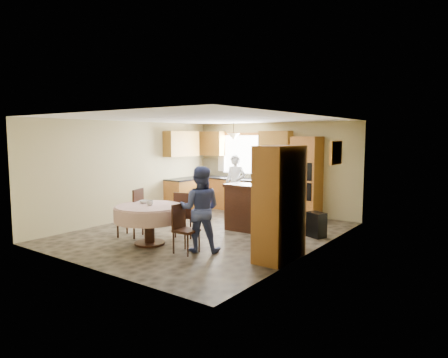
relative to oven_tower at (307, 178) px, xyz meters
name	(u,v)px	position (x,y,z in m)	size (l,w,h in m)	color
floor	(206,232)	(-1.15, -2.69, -1.06)	(5.00, 6.00, 0.01)	brown
ceiling	(206,119)	(-1.15, -2.69, 1.44)	(5.00, 6.00, 0.01)	white
wall_back	(273,168)	(-1.15, 0.31, 0.19)	(5.00, 0.02, 2.50)	tan
wall_front	(88,192)	(-1.15, -5.69, 0.19)	(5.00, 0.02, 2.50)	tan
wall_left	(130,171)	(-3.65, -2.69, 0.19)	(0.02, 6.00, 2.50)	tan
wall_right	(314,185)	(1.35, -2.69, 0.19)	(0.02, 6.00, 2.50)	tan
window	(243,154)	(-2.15, 0.29, 0.54)	(1.40, 0.03, 1.10)	white
curtain_left	(221,152)	(-2.90, 0.24, 0.59)	(0.22, 0.02, 1.15)	white
curtain_right	(264,153)	(-1.40, 0.24, 0.59)	(0.22, 0.02, 1.15)	white
base_cab_back	(242,195)	(-2.00, 0.01, -0.62)	(3.30, 0.60, 0.88)	#C47334
counter_back	(242,179)	(-2.00, 0.01, -0.16)	(3.30, 0.64, 0.04)	black
base_cab_left	(186,195)	(-3.35, -0.89, -0.62)	(0.60, 1.20, 0.88)	#C47334
counter_left	(185,179)	(-3.35, -0.89, -0.16)	(0.64, 1.20, 0.04)	black
backsplash	(247,169)	(-2.00, 0.30, 0.12)	(3.30, 0.02, 0.55)	beige
wall_cab_left	(211,143)	(-3.20, 0.15, 0.85)	(0.85, 0.33, 0.72)	#AA792A
wall_cab_right	(275,144)	(-1.00, 0.15, 0.85)	(0.90, 0.33, 0.72)	#AA792A
wall_cab_side	(182,144)	(-3.48, -0.89, 0.85)	(0.33, 1.20, 0.72)	#AA792A
oven_tower	(307,178)	(0.00, 0.00, 0.00)	(0.66, 0.62, 2.12)	#C47334
oven_upper	(301,171)	(0.00, -0.31, 0.19)	(0.56, 0.01, 0.45)	black
oven_lower	(301,191)	(0.00, -0.31, -0.31)	(0.56, 0.01, 0.45)	black
pendant	(234,136)	(-2.15, -0.19, 1.06)	(0.36, 0.36, 0.18)	beige
sideboard	(255,210)	(-0.33, -1.97, -0.57)	(1.38, 0.57, 0.98)	#3B1C10
space_heater	(316,225)	(0.98, -1.64, -0.80)	(0.38, 0.27, 0.53)	black
cupboard	(280,203)	(1.07, -3.46, -0.08)	(0.52, 1.03, 1.97)	#C47334
dining_table	(149,214)	(-1.46, -4.10, -0.46)	(1.36, 1.36, 0.77)	#3B1C10
chair_left	(134,210)	(-2.18, -3.87, -0.49)	(0.57, 0.57, 1.02)	#3B1C10
chair_back	(185,212)	(-1.26, -3.28, -0.53)	(0.51, 0.51, 0.96)	#3B1C10
chair_right	(183,226)	(-0.55, -4.13, -0.57)	(0.40, 0.40, 0.89)	#3B1C10
framed_picture	(336,153)	(1.32, -1.53, 0.73)	(0.06, 0.58, 0.48)	gold
microwave	(271,175)	(-1.03, -0.04, 0.02)	(0.57, 0.39, 0.32)	silver
person_sink	(235,184)	(-1.92, -0.43, -0.25)	(0.59, 0.39, 1.62)	silver
person_dining	(200,209)	(-0.35, -3.88, -0.27)	(0.77, 0.60, 1.58)	#3C4984
bowl_sideboard	(241,186)	(-0.70, -1.97, -0.05)	(0.19, 0.19, 0.05)	#B2B2B2
bottle_sideboard	(271,183)	(0.07, -1.97, 0.07)	(0.11, 0.11, 0.29)	silver
cup_table	(150,203)	(-1.43, -4.10, -0.23)	(0.13, 0.13, 0.10)	#B2B2B2
bowl_table	(144,202)	(-1.72, -3.98, -0.25)	(0.20, 0.20, 0.06)	#B2B2B2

